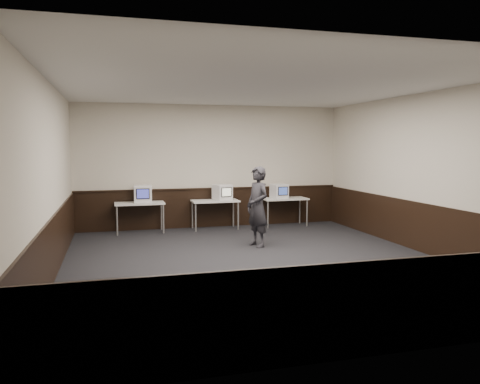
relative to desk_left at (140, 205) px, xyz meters
name	(u,v)px	position (x,y,z in m)	size (l,w,h in m)	color
floor	(256,262)	(1.90, -3.60, -0.68)	(8.00, 8.00, 0.00)	black
ceiling	(257,86)	(1.90, -3.60, 2.52)	(8.00, 8.00, 0.00)	white
back_wall	(212,166)	(1.90, 0.40, 0.92)	(7.00, 7.00, 0.00)	beige
front_wall	(377,201)	(1.90, -7.60, 0.92)	(7.00, 7.00, 0.00)	beige
left_wall	(50,180)	(-1.60, -3.60, 0.92)	(8.00, 8.00, 0.00)	beige
right_wall	(423,173)	(5.40, -3.60, 0.92)	(8.00, 8.00, 0.00)	beige
wainscot_back	(212,208)	(1.90, 0.38, -0.18)	(6.98, 0.04, 1.00)	black
wainscot_front	(373,308)	(1.90, -7.58, -0.18)	(6.98, 0.04, 1.00)	black
wainscot_left	(54,246)	(-1.58, -3.60, -0.18)	(0.04, 7.98, 1.00)	black
wainscot_right	(420,227)	(5.38, -3.60, -0.18)	(0.04, 7.98, 1.00)	black
wainscot_rail	(212,188)	(1.90, 0.36, 0.34)	(6.98, 0.06, 0.04)	black
desk_left	(140,205)	(0.00, 0.00, 0.00)	(1.20, 0.60, 0.75)	silver
desk_center	(215,203)	(1.90, 0.00, 0.00)	(1.20, 0.60, 0.75)	silver
desk_right	(284,201)	(3.80, 0.00, 0.00)	(1.20, 0.60, 0.75)	silver
emac_left	(143,194)	(0.08, 0.02, 0.29)	(0.45, 0.49, 0.43)	white
emac_center	(222,192)	(2.09, 0.00, 0.27)	(0.51, 0.52, 0.40)	white
emac_right	(279,191)	(3.64, -0.03, 0.26)	(0.44, 0.46, 0.38)	white
person	(258,207)	(2.34, -2.27, 0.17)	(0.62, 0.41, 1.71)	#252429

